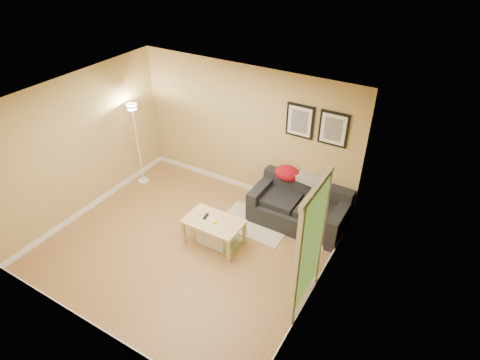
{
  "coord_description": "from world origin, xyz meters",
  "views": [
    {
      "loc": [
        3.38,
        -3.95,
        4.78
      ],
      "look_at": [
        0.55,
        0.85,
        1.05
      ],
      "focal_mm": 30.04,
      "sensor_mm": 36.0,
      "label": 1
    }
  ],
  "objects": [
    {
      "name": "framed_print_right",
      "position": [
        1.68,
        1.98,
        1.8
      ],
      "size": [
        0.5,
        0.04,
        0.6
      ],
      "primitive_type": null,
      "color": "black",
      "rests_on": "wall_back"
    },
    {
      "name": "tape_roll",
      "position": [
        0.42,
        0.26,
        0.5
      ],
      "size": [
        0.07,
        0.07,
        0.03
      ],
      "primitive_type": "cylinder",
      "color": "yellow",
      "rests_on": "coffee_table"
    },
    {
      "name": "wall_left",
      "position": [
        -2.25,
        0.0,
        1.3
      ],
      "size": [
        0.0,
        4.0,
        4.0
      ],
      "primitive_type": "plane",
      "rotation": [
        1.57,
        0.0,
        1.57
      ],
      "color": "tan",
      "rests_on": "ground"
    },
    {
      "name": "wall_front",
      "position": [
        0.0,
        -2.0,
        1.3
      ],
      "size": [
        4.5,
        0.0,
        4.5
      ],
      "primitive_type": "plane",
      "rotation": [
        -1.57,
        0.0,
        0.0
      ],
      "color": "tan",
      "rests_on": "ground"
    },
    {
      "name": "sofa",
      "position": [
        1.38,
        1.53,
        0.38
      ],
      "size": [
        1.7,
        0.9,
        0.75
      ],
      "primitive_type": null,
      "color": "black",
      "rests_on": "ground"
    },
    {
      "name": "baseboard_left",
      "position": [
        -2.24,
        0.0,
        0.05
      ],
      "size": [
        0.02,
        4.0,
        0.1
      ],
      "primitive_type": "cube",
      "color": "white",
      "rests_on": "ground"
    },
    {
      "name": "framed_print_left",
      "position": [
        1.08,
        1.98,
        1.8
      ],
      "size": [
        0.5,
        0.04,
        0.6
      ],
      "primitive_type": null,
      "color": "black",
      "rests_on": "wall_back"
    },
    {
      "name": "book_stack",
      "position": [
        2.03,
        0.48,
        0.59
      ],
      "size": [
        0.21,
        0.27,
        0.08
      ],
      "primitive_type": null,
      "rotation": [
        0.0,
        0.0,
        0.1
      ],
      "color": "teal",
      "rests_on": "side_table"
    },
    {
      "name": "green_runner",
      "position": [
        0.43,
        0.38,
        0.01
      ],
      "size": [
        0.7,
        0.5,
        0.01
      ],
      "primitive_type": "cube",
      "color": "#668C4C",
      "rests_on": "ground"
    },
    {
      "name": "coffee_table",
      "position": [
        0.37,
        0.29,
        0.24
      ],
      "size": [
        1.12,
        0.89,
        0.49
      ],
      "primitive_type": null,
      "rotation": [
        0.0,
        0.0,
        -0.34
      ],
      "color": "#D5BF82",
      "rests_on": "ground"
    },
    {
      "name": "baseboard_right",
      "position": [
        2.24,
        0.0,
        0.05
      ],
      "size": [
        0.02,
        4.0,
        0.1
      ],
      "primitive_type": "cube",
      "color": "white",
      "rests_on": "ground"
    },
    {
      "name": "remote_control",
      "position": [
        0.19,
        0.32,
        0.5
      ],
      "size": [
        0.08,
        0.17,
        0.02
      ],
      "primitive_type": "cube",
      "rotation": [
        0.0,
        0.0,
        0.18
      ],
      "color": "black",
      "rests_on": "coffee_table"
    },
    {
      "name": "doorway",
      "position": [
        2.2,
        -0.15,
        1.02
      ],
      "size": [
        0.12,
        1.01,
        2.13
      ],
      "primitive_type": null,
      "color": "white",
      "rests_on": "ground"
    },
    {
      "name": "wall_back",
      "position": [
        0.0,
        2.0,
        1.3
      ],
      "size": [
        4.5,
        0.0,
        4.5
      ],
      "primitive_type": "plane",
      "rotation": [
        1.57,
        0.0,
        0.0
      ],
      "color": "tan",
      "rests_on": "ground"
    },
    {
      "name": "red_throw",
      "position": [
        0.98,
        1.84,
        0.77
      ],
      "size": [
        0.48,
        0.36,
        0.28
      ],
      "primitive_type": null,
      "color": "maroon",
      "rests_on": "sofa"
    },
    {
      "name": "side_table",
      "position": [
        2.02,
        0.48,
        0.28
      ],
      "size": [
        0.36,
        0.36,
        0.55
      ],
      "primitive_type": null,
      "color": "white",
      "rests_on": "ground"
    },
    {
      "name": "baseboard_front",
      "position": [
        0.0,
        -1.99,
        0.05
      ],
      "size": [
        4.5,
        0.02,
        0.1
      ],
      "primitive_type": "cube",
      "color": "white",
      "rests_on": "ground"
    },
    {
      "name": "baseboard_back",
      "position": [
        0.0,
        1.99,
        0.05
      ],
      "size": [
        4.5,
        0.02,
        0.1
      ],
      "primitive_type": "cube",
      "color": "white",
      "rests_on": "ground"
    },
    {
      "name": "storage_bin",
      "position": [
        0.36,
        0.33,
        0.17
      ],
      "size": [
        0.57,
        0.41,
        0.35
      ],
      "primitive_type": null,
      "color": "white",
      "rests_on": "ground"
    },
    {
      "name": "area_rug",
      "position": [
        0.72,
        1.11,
        0.01
      ],
      "size": [
        1.25,
        0.85,
        0.01
      ],
      "primitive_type": "cube",
      "color": "beige",
      "rests_on": "ground"
    },
    {
      "name": "floor",
      "position": [
        0.0,
        0.0,
        0.0
      ],
      "size": [
        4.5,
        4.5,
        0.0
      ],
      "primitive_type": "plane",
      "color": "olive",
      "rests_on": "ground"
    },
    {
      "name": "wall_right",
      "position": [
        2.25,
        0.0,
        1.3
      ],
      "size": [
        0.0,
        4.0,
        4.0
      ],
      "primitive_type": "plane",
      "rotation": [
        1.57,
        0.0,
        -1.57
      ],
      "color": "tan",
      "rests_on": "ground"
    },
    {
      "name": "ceiling",
      "position": [
        0.0,
        0.0,
        2.6
      ],
      "size": [
        4.5,
        4.5,
        0.0
      ],
      "primitive_type": "plane",
      "rotation": [
        3.14,
        0.0,
        0.0
      ],
      "color": "white",
      "rests_on": "wall_back"
    },
    {
      "name": "plaid_throw",
      "position": [
        1.38,
        1.86,
        0.78
      ],
      "size": [
        0.45,
        0.32,
        0.1
      ],
      "primitive_type": null,
      "rotation": [
        0.0,
        0.0,
        -0.14
      ],
      "color": "#CDB877",
      "rests_on": "sofa"
    },
    {
      "name": "floor_lamp",
      "position": [
        -2.0,
        1.12,
        0.83
      ],
      "size": [
        0.23,
        0.23,
        1.75
      ],
      "primitive_type": null,
      "color": "white",
      "rests_on": "ground"
    }
  ]
}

